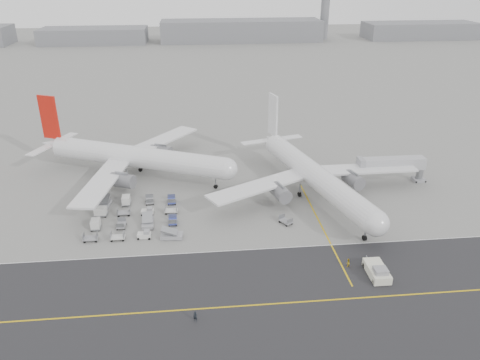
{
  "coord_description": "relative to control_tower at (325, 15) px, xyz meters",
  "views": [
    {
      "loc": [
        4.83,
        -76.16,
        49.02
      ],
      "look_at": [
        13.84,
        12.0,
        7.99
      ],
      "focal_mm": 35.0,
      "sensor_mm": 36.0,
      "label": 1
    }
  ],
  "objects": [
    {
      "name": "ground_crew_b",
      "position": [
        -69.08,
        -274.37,
        -15.44
      ],
      "size": [
        0.97,
        0.88,
        1.62
      ],
      "primitive_type": "imported",
      "rotation": [
        0.0,
        0.0,
        3.55
      ],
      "color": "gold",
      "rests_on": "ground"
    },
    {
      "name": "stray_dolly",
      "position": [
        -77.16,
        -258.21,
        -16.25
      ],
      "size": [
        2.88,
        3.21,
        1.68
      ],
      "primitive_type": null,
      "rotation": [
        0.0,
        0.0,
        0.57
      ],
      "color": "silver",
      "rests_on": "ground"
    },
    {
      "name": "gse_cluster",
      "position": [
        -108.44,
        -253.74,
        -16.25
      ],
      "size": [
        23.73,
        22.88,
        2.14
      ],
      "primitive_type": null,
      "rotation": [
        0.0,
        0.0,
        -0.01
      ],
      "color": "#949499",
      "rests_on": "ground"
    },
    {
      "name": "horizon_buildings",
      "position": [
        -70.0,
        -5.0,
        -16.25
      ],
      "size": [
        520.0,
        28.0,
        28.0
      ],
      "primitive_type": null,
      "color": "gray",
      "rests_on": "ground"
    },
    {
      "name": "ground",
      "position": [
        -100.0,
        -265.0,
        -16.25
      ],
      "size": [
        700.0,
        700.0,
        0.0
      ],
      "primitive_type": "plane",
      "color": "gray",
      "rests_on": "ground"
    },
    {
      "name": "pushback_tug",
      "position": [
        -64.89,
        -277.53,
        -15.27
      ],
      "size": [
        3.12,
        8.39,
        2.4
      ],
      "rotation": [
        0.0,
        0.0,
        -0.01
      ],
      "color": "silver",
      "rests_on": "ground"
    },
    {
      "name": "airliner_a",
      "position": [
        -110.65,
        -230.99,
        -10.79
      ],
      "size": [
        51.82,
        50.59,
        18.97
      ],
      "rotation": [
        0.0,
        0.0,
        1.15
      ],
      "color": "white",
      "rests_on": "ground"
    },
    {
      "name": "ground_crew_a",
      "position": [
        -96.25,
        -285.69,
        -15.35
      ],
      "size": [
        0.77,
        0.64,
        1.82
      ],
      "primitive_type": "imported",
      "rotation": [
        0.0,
        0.0,
        -0.35
      ],
      "color": "black",
      "rests_on": "ground"
    },
    {
      "name": "jet_bridge",
      "position": [
        -47.65,
        -240.77,
        -11.66
      ],
      "size": [
        17.39,
        3.46,
        6.58
      ],
      "rotation": [
        0.0,
        0.0,
        -0.01
      ],
      "color": "gray",
      "rests_on": "ground"
    },
    {
      "name": "taxiway",
      "position": [
        -94.98,
        -282.98,
        -16.24
      ],
      "size": [
        220.0,
        59.0,
        0.03
      ],
      "color": "#2C2C2E",
      "rests_on": "ground"
    },
    {
      "name": "airliner_b",
      "position": [
        -68.56,
        -245.75,
        -10.97
      ],
      "size": [
        50.85,
        51.99,
        18.32
      ],
      "rotation": [
        0.0,
        0.0,
        0.26
      ],
      "color": "white",
      "rests_on": "ground"
    },
    {
      "name": "control_tower",
      "position": [
        0.0,
        0.0,
        0.0
      ],
      "size": [
        7.0,
        7.0,
        31.25
      ],
      "color": "gray",
      "rests_on": "ground"
    }
  ]
}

